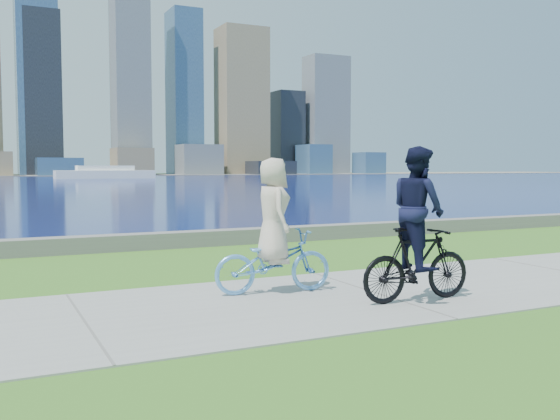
% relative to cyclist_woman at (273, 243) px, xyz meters
% --- Properties ---
extents(ground, '(320.00, 320.00, 0.00)m').
position_rel_cyclist_woman_xyz_m(ground, '(-2.69, -0.60, -0.73)').
color(ground, '#32651A').
rests_on(ground, ground).
extents(concrete_path, '(80.00, 3.50, 0.02)m').
position_rel_cyclist_woman_xyz_m(concrete_path, '(-2.69, -0.60, -0.72)').
color(concrete_path, gray).
rests_on(concrete_path, ground).
extents(seawall, '(90.00, 0.50, 0.35)m').
position_rel_cyclist_woman_xyz_m(seawall, '(-2.69, 5.60, -0.56)').
color(seawall, slate).
rests_on(seawall, ground).
extents(ferry_far, '(14.46, 4.13, 1.96)m').
position_rel_cyclist_woman_xyz_m(ferry_far, '(13.26, 88.46, 0.08)').
color(ferry_far, white).
rests_on(ferry_far, ground).
extents(cyclist_woman, '(0.80, 1.78, 1.93)m').
position_rel_cyclist_woman_xyz_m(cyclist_woman, '(0.00, 0.00, 0.00)').
color(cyclist_woman, '#62A8EE').
rests_on(cyclist_woman, ground).
extents(cyclist_man, '(0.64, 1.68, 2.07)m').
position_rel_cyclist_woman_xyz_m(cyclist_man, '(1.50, -1.34, 0.16)').
color(cyclist_man, black).
rests_on(cyclist_man, ground).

